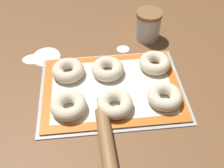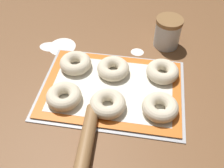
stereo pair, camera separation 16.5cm
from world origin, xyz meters
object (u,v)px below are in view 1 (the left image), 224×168
(bagel_back_center, at_px, (108,69))
(baking_tray, at_px, (112,89))
(bagel_front_left, at_px, (69,106))
(bagel_back_right, at_px, (155,63))
(bagel_front_center, at_px, (115,104))
(bagel_front_right, at_px, (165,97))
(rolling_pin, at_px, (108,155))
(flour_canister, at_px, (148,25))
(bagel_back_left, at_px, (68,70))

(bagel_back_center, bearing_deg, baking_tray, -84.08)
(bagel_front_left, xyz_separation_m, bagel_back_center, (0.14, 0.16, 0.00))
(bagel_back_center, relative_size, bagel_back_right, 1.00)
(bagel_front_center, xyz_separation_m, bagel_front_right, (0.17, 0.01, 0.00))
(bagel_back_right, relative_size, rolling_pin, 0.29)
(rolling_pin, bearing_deg, baking_tray, 81.76)
(bagel_back_right, bearing_deg, flour_canister, 86.91)
(bagel_back_center, height_order, flour_canister, flour_canister)
(baking_tray, height_order, bagel_front_right, bagel_front_right)
(baking_tray, height_order, bagel_front_left, bagel_front_left)
(baking_tray, height_order, bagel_front_center, bagel_front_center)
(baking_tray, bearing_deg, bagel_back_left, 151.16)
(bagel_back_center, bearing_deg, bagel_front_left, -132.07)
(bagel_back_center, xyz_separation_m, bagel_back_right, (0.18, 0.01, 0.00))
(flour_canister, height_order, rolling_pin, flour_canister)
(bagel_back_left, distance_m, bagel_back_right, 0.33)
(bagel_front_right, xyz_separation_m, bagel_back_left, (-0.33, 0.16, 0.00))
(bagel_back_left, bearing_deg, flour_canister, 31.63)
(baking_tray, height_order, bagel_back_right, bagel_back_right)
(bagel_back_right, bearing_deg, bagel_back_left, -178.82)
(baking_tray, xyz_separation_m, bagel_front_center, (0.00, -0.09, 0.03))
(bagel_back_left, bearing_deg, bagel_front_right, -26.36)
(bagel_front_right, xyz_separation_m, flour_canister, (0.01, 0.37, 0.03))
(bagel_front_center, relative_size, bagel_back_left, 1.00)
(bagel_back_center, distance_m, bagel_back_right, 0.18)
(bagel_front_right, height_order, rolling_pin, bagel_front_right)
(bagel_front_right, distance_m, bagel_back_center, 0.24)
(baking_tray, distance_m, bagel_front_center, 0.09)
(flour_canister, distance_m, rolling_pin, 0.60)
(baking_tray, relative_size, bagel_back_left, 4.27)
(bagel_front_right, bearing_deg, bagel_back_center, 139.26)
(bagel_front_center, height_order, flour_canister, flour_canister)
(bagel_front_center, bearing_deg, flour_canister, 64.28)
(bagel_back_right, bearing_deg, bagel_back_center, -175.68)
(bagel_front_center, relative_size, bagel_back_center, 1.00)
(bagel_back_left, relative_size, bagel_back_center, 1.00)
(bagel_back_center, distance_m, flour_canister, 0.29)
(bagel_front_left, relative_size, bagel_front_center, 1.00)
(bagel_front_left, distance_m, bagel_front_center, 0.15)
(bagel_front_left, bearing_deg, bagel_front_center, -3.17)
(baking_tray, distance_m, bagel_front_left, 0.17)
(bagel_back_center, relative_size, flour_canister, 0.95)
(bagel_front_left, relative_size, bagel_front_right, 1.00)
(bagel_front_left, distance_m, bagel_back_center, 0.21)
(bagel_front_left, relative_size, bagel_back_center, 1.00)
(bagel_front_center, relative_size, bagel_front_right, 1.00)
(bagel_back_left, bearing_deg, bagel_front_center, -48.43)
(bagel_front_left, xyz_separation_m, bagel_front_right, (0.32, 0.00, 0.00))
(bagel_back_center, bearing_deg, rolling_pin, -95.03)
(bagel_front_center, bearing_deg, bagel_front_right, 4.35)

